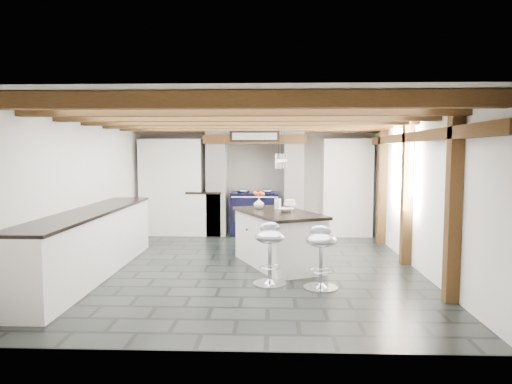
{
  "coord_description": "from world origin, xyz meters",
  "views": [
    {
      "loc": [
        0.36,
        -6.82,
        1.73
      ],
      "look_at": [
        0.1,
        0.4,
        1.1
      ],
      "focal_mm": 32.0,
      "sensor_mm": 36.0,
      "label": 1
    }
  ],
  "objects_px": {
    "range_cooker": "(255,213)",
    "bar_stool_far": "(270,246)",
    "kitchen_island": "(278,238)",
    "bar_stool_near": "(321,250)"
  },
  "relations": [
    {
      "from": "range_cooker",
      "to": "bar_stool_far",
      "type": "distance_m",
      "value": 3.67
    },
    {
      "from": "bar_stool_far",
      "to": "kitchen_island",
      "type": "bearing_deg",
      "value": 63.95
    },
    {
      "from": "kitchen_island",
      "to": "bar_stool_far",
      "type": "relative_size",
      "value": 2.31
    },
    {
      "from": "bar_stool_near",
      "to": "range_cooker",
      "type": "bearing_deg",
      "value": 122.04
    },
    {
      "from": "range_cooker",
      "to": "kitchen_island",
      "type": "distance_m",
      "value": 2.64
    },
    {
      "from": "kitchen_island",
      "to": "bar_stool_near",
      "type": "height_order",
      "value": "kitchen_island"
    },
    {
      "from": "bar_stool_near",
      "to": "bar_stool_far",
      "type": "distance_m",
      "value": 0.67
    },
    {
      "from": "range_cooker",
      "to": "bar_stool_near",
      "type": "xyz_separation_m",
      "value": [
        0.98,
        -3.81,
        0.03
      ]
    },
    {
      "from": "range_cooker",
      "to": "kitchen_island",
      "type": "relative_size",
      "value": 0.53
    },
    {
      "from": "kitchen_island",
      "to": "bar_stool_near",
      "type": "xyz_separation_m",
      "value": [
        0.53,
        -1.21,
        0.07
      ]
    }
  ]
}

